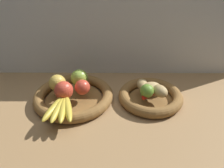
{
  "coord_description": "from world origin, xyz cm",
  "views": [
    {
      "loc": [
        -1.17,
        -76.58,
        57.87
      ],
      "look_at": [
        -1.68,
        2.96,
        8.58
      ],
      "focal_mm": 34.79,
      "sensor_mm": 36.0,
      "label": 1
    }
  ],
  "objects_px": {
    "fruit_bowl_right": "(150,96)",
    "banana_bunch_front": "(61,107)",
    "fruit_bowl_left": "(74,96)",
    "apple_green_back": "(79,78)",
    "potato_large": "(151,87)",
    "apple_red_front": "(64,90)",
    "lime_near": "(147,91)",
    "chili_pepper": "(152,95)",
    "potato_oblong": "(143,85)",
    "potato_small": "(160,91)",
    "apple_red_right": "(82,87)",
    "apple_golden_left": "(57,83)"
  },
  "relations": [
    {
      "from": "banana_bunch_front",
      "to": "potato_small",
      "type": "distance_m",
      "value": 0.41
    },
    {
      "from": "apple_red_right",
      "to": "potato_small",
      "type": "height_order",
      "value": "apple_red_right"
    },
    {
      "from": "apple_red_right",
      "to": "potato_large",
      "type": "relative_size",
      "value": 0.81
    },
    {
      "from": "potato_small",
      "to": "potato_oblong",
      "type": "bearing_deg",
      "value": 138.58
    },
    {
      "from": "apple_golden_left",
      "to": "banana_bunch_front",
      "type": "relative_size",
      "value": 0.39
    },
    {
      "from": "fruit_bowl_right",
      "to": "banana_bunch_front",
      "type": "bearing_deg",
      "value": -160.52
    },
    {
      "from": "apple_green_back",
      "to": "potato_small",
      "type": "relative_size",
      "value": 1.03
    },
    {
      "from": "fruit_bowl_right",
      "to": "banana_bunch_front",
      "type": "relative_size",
      "value": 1.49
    },
    {
      "from": "apple_green_back",
      "to": "banana_bunch_front",
      "type": "bearing_deg",
      "value": -104.76
    },
    {
      "from": "chili_pepper",
      "to": "potato_oblong",
      "type": "bearing_deg",
      "value": 89.96
    },
    {
      "from": "potato_oblong",
      "to": "fruit_bowl_right",
      "type": "bearing_deg",
      "value": -37.87
    },
    {
      "from": "fruit_bowl_left",
      "to": "potato_oblong",
      "type": "height_order",
      "value": "potato_oblong"
    },
    {
      "from": "apple_red_front",
      "to": "potato_small",
      "type": "bearing_deg",
      "value": 2.6
    },
    {
      "from": "apple_green_back",
      "to": "chili_pepper",
      "type": "xyz_separation_m",
      "value": [
        0.32,
        -0.09,
        -0.03
      ]
    },
    {
      "from": "apple_green_back",
      "to": "potato_large",
      "type": "relative_size",
      "value": 0.97
    },
    {
      "from": "fruit_bowl_right",
      "to": "potato_large",
      "type": "height_order",
      "value": "potato_large"
    },
    {
      "from": "fruit_bowl_right",
      "to": "potato_large",
      "type": "relative_size",
      "value": 3.49
    },
    {
      "from": "apple_red_front",
      "to": "lime_near",
      "type": "relative_size",
      "value": 1.32
    },
    {
      "from": "potato_small",
      "to": "potato_large",
      "type": "height_order",
      "value": "potato_small"
    },
    {
      "from": "fruit_bowl_left",
      "to": "lime_near",
      "type": "bearing_deg",
      "value": -6.74
    },
    {
      "from": "apple_red_right",
      "to": "chili_pepper",
      "type": "height_order",
      "value": "apple_red_right"
    },
    {
      "from": "potato_small",
      "to": "banana_bunch_front",
      "type": "bearing_deg",
      "value": -166.05
    },
    {
      "from": "apple_golden_left",
      "to": "potato_oblong",
      "type": "relative_size",
      "value": 0.99
    },
    {
      "from": "potato_oblong",
      "to": "potato_large",
      "type": "bearing_deg",
      "value": -37.87
    },
    {
      "from": "fruit_bowl_left",
      "to": "apple_green_back",
      "type": "bearing_deg",
      "value": 65.38
    },
    {
      "from": "potato_small",
      "to": "potato_oblong",
      "type": "distance_m",
      "value": 0.09
    },
    {
      "from": "fruit_bowl_right",
      "to": "apple_red_front",
      "type": "bearing_deg",
      "value": -172.43
    },
    {
      "from": "fruit_bowl_left",
      "to": "fruit_bowl_right",
      "type": "height_order",
      "value": "same"
    },
    {
      "from": "apple_red_front",
      "to": "potato_oblong",
      "type": "xyz_separation_m",
      "value": [
        0.34,
        0.08,
        -0.02
      ]
    },
    {
      "from": "apple_golden_left",
      "to": "potato_large",
      "type": "bearing_deg",
      "value": -1.57
    },
    {
      "from": "apple_green_back",
      "to": "fruit_bowl_right",
      "type": "bearing_deg",
      "value": -9.32
    },
    {
      "from": "apple_green_back",
      "to": "banana_bunch_front",
      "type": "height_order",
      "value": "apple_green_back"
    },
    {
      "from": "fruit_bowl_left",
      "to": "chili_pepper",
      "type": "distance_m",
      "value": 0.35
    },
    {
      "from": "apple_green_back",
      "to": "lime_near",
      "type": "height_order",
      "value": "apple_green_back"
    },
    {
      "from": "potato_oblong",
      "to": "apple_green_back",
      "type": "bearing_deg",
      "value": 174.93
    },
    {
      "from": "fruit_bowl_left",
      "to": "banana_bunch_front",
      "type": "bearing_deg",
      "value": -100.48
    },
    {
      "from": "apple_red_right",
      "to": "banana_bunch_front",
      "type": "relative_size",
      "value": 0.34
    },
    {
      "from": "chili_pepper",
      "to": "apple_red_right",
      "type": "bearing_deg",
      "value": 146.42
    },
    {
      "from": "apple_red_right",
      "to": "potato_large",
      "type": "bearing_deg",
      "value": 3.07
    },
    {
      "from": "apple_red_right",
      "to": "apple_red_front",
      "type": "distance_m",
      "value": 0.08
    },
    {
      "from": "apple_golden_left",
      "to": "lime_near",
      "type": "height_order",
      "value": "apple_golden_left"
    },
    {
      "from": "apple_red_front",
      "to": "chili_pepper",
      "type": "height_order",
      "value": "apple_red_front"
    },
    {
      "from": "apple_red_right",
      "to": "apple_green_back",
      "type": "xyz_separation_m",
      "value": [
        -0.02,
        0.07,
        0.01
      ]
    },
    {
      "from": "apple_red_right",
      "to": "potato_small",
      "type": "relative_size",
      "value": 0.86
    },
    {
      "from": "fruit_bowl_right",
      "to": "potato_small",
      "type": "xyz_separation_m",
      "value": [
        0.03,
        -0.03,
        0.05
      ]
    },
    {
      "from": "apple_green_back",
      "to": "banana_bunch_front",
      "type": "relative_size",
      "value": 0.41
    },
    {
      "from": "fruit_bowl_right",
      "to": "apple_red_front",
      "type": "xyz_separation_m",
      "value": [
        -0.37,
        -0.05,
        0.06
      ]
    },
    {
      "from": "apple_red_front",
      "to": "banana_bunch_front",
      "type": "bearing_deg",
      "value": -87.68
    },
    {
      "from": "apple_green_back",
      "to": "chili_pepper",
      "type": "height_order",
      "value": "apple_green_back"
    },
    {
      "from": "potato_small",
      "to": "potato_oblong",
      "type": "height_order",
      "value": "potato_small"
    }
  ]
}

